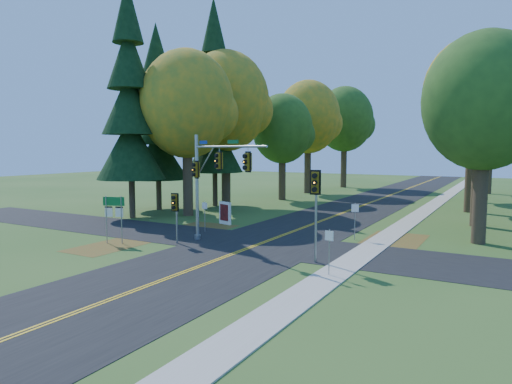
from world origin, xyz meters
The scene contains 30 objects.
ground centered at (0.00, 0.00, 0.00)m, with size 160.00×160.00×0.00m, color #2C521C.
road_main centered at (0.00, 0.00, 0.01)m, with size 8.00×160.00×0.02m, color black.
road_cross centered at (0.00, 2.00, 0.01)m, with size 60.00×6.00×0.02m, color black.
centerline_left centered at (-0.10, 0.00, 0.03)m, with size 0.10×160.00×0.01m, color gold.
centerline_right centered at (0.10, 0.00, 0.03)m, with size 0.10×160.00×0.01m, color gold.
sidewalk_east centered at (6.20, 0.00, 0.03)m, with size 1.60×160.00×0.06m, color #9E998E.
leaf_patch_w_near centered at (-6.50, 4.00, 0.01)m, with size 4.00×6.00×0.00m, color brown.
leaf_patch_e centered at (6.80, 6.00, 0.01)m, with size 3.50×8.00×0.00m, color brown.
leaf_patch_w_far centered at (-7.50, -3.00, 0.01)m, with size 3.00×5.00×0.00m, color brown.
tree_w_a centered at (-11.13, 9.38, 9.49)m, with size 8.00×8.00×14.15m.
tree_e_a centered at (11.57, 8.77, 8.53)m, with size 7.20×7.20×12.73m.
tree_w_b centered at (-11.72, 16.29, 10.37)m, with size 8.60×8.60×15.38m.
tree_e_b centered at (10.97, 15.58, 8.90)m, with size 7.60×7.60×13.33m.
tree_w_c centered at (-9.54, 24.47, 7.94)m, with size 6.80×6.80×11.91m.
tree_e_c centered at (9.88, 23.69, 10.66)m, with size 8.80×8.80×15.79m.
tree_w_d centered at (-10.13, 33.18, 9.78)m, with size 8.20×8.20×14.56m.
tree_e_d centered at (9.26, 32.87, 8.24)m, with size 7.00×7.00×12.32m.
tree_w_e centered at (-8.92, 44.09, 10.07)m, with size 8.40×8.40×14.97m.
tree_e_e centered at (10.47, 43.58, 9.19)m, with size 7.80×7.80×13.74m.
pine_a centered at (-14.50, 6.00, 9.18)m, with size 5.60×5.60×19.48m.
pine_b centered at (-16.00, 11.00, 8.16)m, with size 5.60×5.60×17.31m.
pine_c centered at (-13.00, 16.00, 9.69)m, with size 5.60×5.60×20.56m.
traffic_mast centered at (-2.56, 0.52, 4.27)m, with size 6.76×3.11×6.64m.
east_signal_pole centered at (4.67, -0.81, 3.58)m, with size 0.54×0.63×4.73m.
ped_signal_pole centered at (-4.45, -0.58, 2.31)m, with size 0.48×0.57×3.11m.
route_sign_cluster centered at (-7.86, -2.23, 2.06)m, with size 1.29×0.53×2.92m.
info_kiosk centered at (-5.86, 6.99, 0.86)m, with size 1.24×0.55×1.73m.
reg_sign_e_north centered at (4.62, 5.94, 1.62)m, with size 0.43×0.21×2.37m.
reg_sign_e_south centered at (6.10, -2.62, 1.47)m, with size 0.41×0.09×2.15m.
reg_sign_w centered at (-5.24, 3.51, 1.47)m, with size 0.41×0.06×2.14m.
Camera 1 is at (13.20, -21.86, 5.76)m, focal length 32.00 mm.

